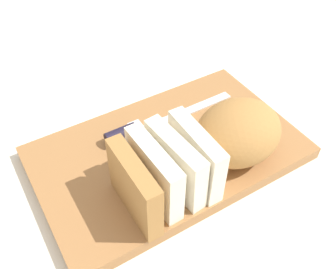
% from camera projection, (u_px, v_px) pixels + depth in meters
% --- Properties ---
extents(ground_plane, '(3.00, 3.00, 0.00)m').
position_uv_depth(ground_plane, '(168.00, 157.00, 0.61)').
color(ground_plane, silver).
extents(cutting_board, '(0.42, 0.27, 0.02)m').
position_uv_depth(cutting_board, '(168.00, 153.00, 0.60)').
color(cutting_board, '#9E6B3D').
rests_on(cutting_board, ground_plane).
extents(bread_loaf, '(0.26, 0.12, 0.09)m').
position_uv_depth(bread_loaf, '(211.00, 146.00, 0.53)').
color(bread_loaf, '#A8753D').
rests_on(bread_loaf, cutting_board).
extents(bread_knife, '(0.24, 0.03, 0.02)m').
position_uv_depth(bread_knife, '(138.00, 129.00, 0.61)').
color(bread_knife, silver).
rests_on(bread_knife, cutting_board).
extents(crumb_near_knife, '(0.01, 0.01, 0.01)m').
position_uv_depth(crumb_near_knife, '(159.00, 138.00, 0.60)').
color(crumb_near_knife, tan).
rests_on(crumb_near_knife, cutting_board).
extents(crumb_near_loaf, '(0.00, 0.00, 0.00)m').
position_uv_depth(crumb_near_loaf, '(128.00, 160.00, 0.57)').
color(crumb_near_loaf, tan).
rests_on(crumb_near_loaf, cutting_board).
extents(crumb_stray_left, '(0.01, 0.01, 0.01)m').
position_uv_depth(crumb_stray_left, '(200.00, 148.00, 0.59)').
color(crumb_stray_left, tan).
rests_on(crumb_stray_left, cutting_board).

